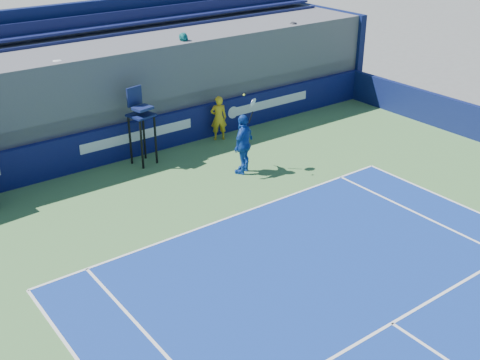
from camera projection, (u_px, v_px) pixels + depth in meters
ball_person at (219, 118)px, 20.72m from camera, size 0.67×0.57×1.57m
back_hoarding at (137, 138)px, 19.53m from camera, size 20.40×0.21×1.20m
umpire_chair at (141, 118)px, 18.56m from camera, size 0.82×0.82×2.48m
tennis_player at (244, 144)px, 18.17m from camera, size 1.18×0.92×2.57m
stadium_seating at (106, 87)px, 20.47m from camera, size 21.00×4.05×4.40m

